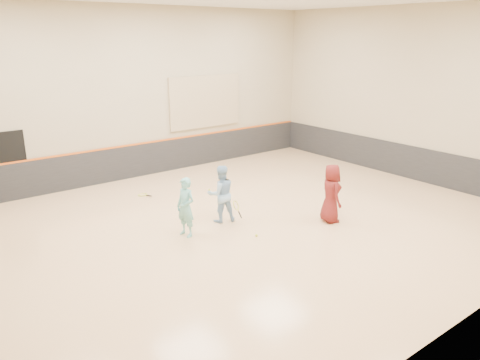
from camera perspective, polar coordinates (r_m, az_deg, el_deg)
room at (r=12.61m, az=0.36°, el=-2.06°), size 15.04×12.04×6.22m
wainscot_back at (r=17.56m, az=-11.77°, el=2.43°), size 14.90×0.04×1.20m
wainscot_right at (r=18.07m, az=19.35°, el=2.22°), size 0.04×11.90×1.20m
accent_stripe at (r=17.40m, az=-11.88°, el=4.39°), size 14.90×0.03×0.06m
acoustic_panel at (r=18.54m, az=-4.24°, el=9.51°), size 3.20×0.08×2.00m
doorway at (r=16.08m, az=-26.38°, el=1.44°), size 1.10×0.05×2.20m
girl at (r=12.04m, az=-6.63°, el=-3.32°), size 0.48×0.63×1.55m
instructor at (r=12.88m, az=-2.33°, el=-1.68°), size 0.93×0.82×1.61m
young_man at (r=13.11m, az=11.04°, el=-1.60°), size 0.79×0.94×1.64m
held_racket at (r=12.85m, az=-0.49°, el=-3.12°), size 0.30×0.30×0.60m
spare_racket at (r=15.53m, az=-11.79°, el=-1.63°), size 0.70×0.70×0.11m
ball_under_racket at (r=12.17m, az=2.02°, el=-6.75°), size 0.07×0.07×0.07m
ball_in_hand at (r=13.01m, az=11.66°, el=-0.52°), size 0.07×0.07×0.07m
ball_beside_spare at (r=15.66m, az=-3.76°, el=-1.21°), size 0.07×0.07×0.07m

